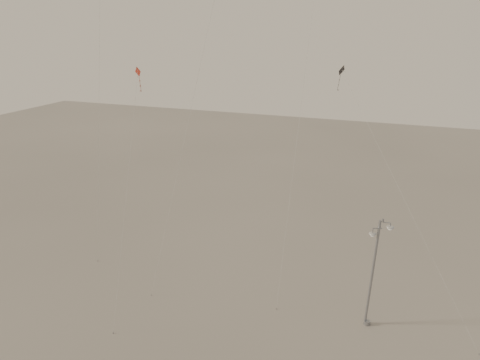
% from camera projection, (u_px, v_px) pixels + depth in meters
% --- Properties ---
extents(ground, '(160.00, 160.00, 0.00)m').
position_uv_depth(ground, '(216.00, 347.00, 31.43)').
color(ground, gray).
rests_on(ground, ground).
extents(street_lamp, '(1.59, 0.75, 8.36)m').
position_uv_depth(street_lamp, '(374.00, 270.00, 32.34)').
color(street_lamp, gray).
rests_on(street_lamp, ground).
extents(kite_3, '(0.67, 5.21, 17.92)m').
position_uv_depth(kite_3, '(132.00, 134.00, 31.80)').
color(kite_3, maroon).
rests_on(kite_3, ground).
extents(kite_4, '(11.62, 7.99, 17.65)m').
position_uv_depth(kite_4, '(367.00, 124.00, 34.66)').
color(kite_4, '#302B28').
rests_on(kite_4, ground).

